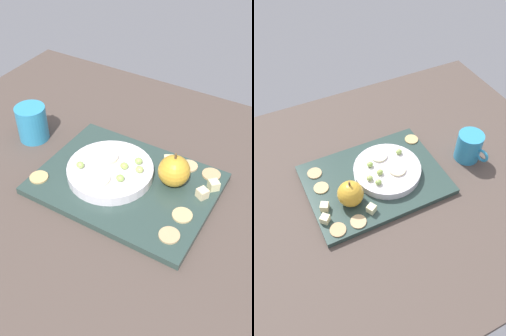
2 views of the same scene
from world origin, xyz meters
The scene contains 21 objects.
table centered at (0.00, 0.00, 1.51)cm, with size 111.64×87.98×3.02cm, color #4C3F38.
platter centered at (2.58, -1.07, 3.80)cm, with size 37.39×27.43×1.56cm, color #2C413B.
serving_dish centered at (-1.30, -1.18, 5.71)cm, with size 18.63×18.63×2.26cm, color white.
apple_whole centered at (11.44, 3.52, 7.96)cm, with size 6.75×6.75×6.75cm, color gold.
apple_stem centered at (11.44, 3.52, 11.93)cm, with size 0.50×0.50×1.20cm, color brown.
cheese_cube_0 centered at (18.35, 2.74, 5.59)cm, with size 2.02×2.02×2.02cm, color beige.
cheese_cube_1 centered at (19.45, 6.20, 5.59)cm, with size 2.02×2.02×2.02cm, color beige.
cheese_cube_2 centered at (8.00, 8.46, 5.59)cm, with size 2.02×2.02×2.02cm, color beige.
cracker_0 centered at (17.05, -4.03, 4.78)cm, with size 4.01×4.01×0.40cm, color tan.
cracker_1 centered at (17.01, -9.74, 4.78)cm, with size 4.01×4.01×0.40cm, color tan.
cracker_2 centered at (12.25, 9.99, 4.78)cm, with size 4.01×4.01×0.40cm, color tan.
cracker_3 centered at (17.60, 9.93, 4.78)cm, with size 4.01×4.01×0.40cm, color tan.
cracker_4 centered at (-14.02, -9.83, 4.78)cm, with size 4.01×4.01×0.40cm, color tan.
grape_0 centered at (3.36, 2.95, 7.56)cm, with size 1.75×1.58×1.45cm, color #93B359.
grape_1 centered at (2.75, -3.68, 7.57)cm, with size 1.75×1.58×1.46cm, color #92B656.
grape_2 centered at (-6.67, -4.51, 7.57)cm, with size 1.75×1.58×1.45cm, color #97B75A.
grape_3 centered at (4.85, 0.67, 7.55)cm, with size 1.75×1.58×1.42cm, color #A0B961.
grape_4 centered at (1.50, -0.02, 7.57)cm, with size 1.75×1.58×1.45cm, color #9AB854.
apple_slice_0 centered at (-3.28, 0.98, 7.14)cm, with size 4.63×4.63×0.60cm, color beige.
apple_slice_1 centered at (-1.03, -5.84, 7.14)cm, with size 4.63×4.63×0.60cm, color beige.
cup centered at (-25.92, 2.41, 7.42)cm, with size 7.30×10.40×8.80cm.
Camera 1 is at (33.06, -52.51, 61.25)cm, focal length 41.21 mm.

